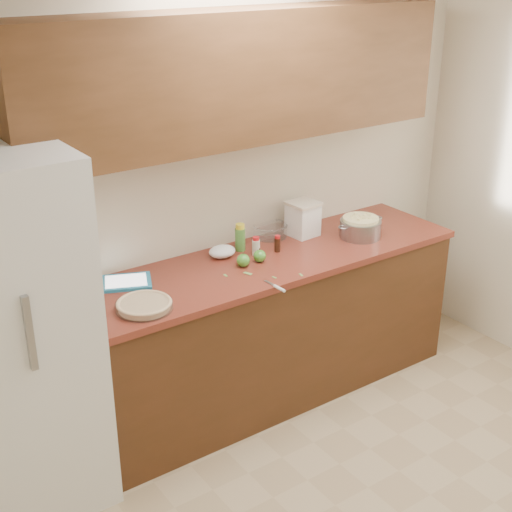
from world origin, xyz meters
TOP-DOWN VIEW (x-y plane):
  - room_shell at (0.00, 0.00)m, footprint 3.60×3.60m
  - counter_run at (0.00, 1.48)m, footprint 2.64×0.68m
  - upper_cabinets at (0.00, 1.63)m, footprint 2.60×0.34m
  - fridge at (-1.44, 1.44)m, footprint 0.70×0.70m
  - pie at (-0.80, 1.31)m, footprint 0.29×0.29m
  - colander at (0.75, 1.41)m, footprint 0.35×0.26m
  - flour_canister at (0.48, 1.65)m, footprint 0.19×0.19m
  - tablet at (-0.74, 1.63)m, footprint 0.33×0.29m
  - paring_knife at (-0.11, 1.11)m, footprint 0.03×0.18m
  - lemon_bottle at (0.02, 1.67)m, footprint 0.06×0.06m
  - cinnamon_shaker at (0.06, 1.55)m, footprint 0.05×0.05m
  - vanilla_bottle at (0.19, 1.52)m, footprint 0.04×0.04m
  - mixing_bowl at (0.29, 1.74)m, footprint 0.22×0.22m
  - paper_towel at (-0.12, 1.64)m, footprint 0.17×0.14m
  - apple_left at (-0.10, 1.46)m, footprint 0.08×0.08m
  - apple_center at (0.02, 1.46)m, footprint 0.07×0.07m
  - peel_a at (-0.04, 1.23)m, footprint 0.02×0.03m
  - peel_b at (0.10, 1.18)m, footprint 0.02×0.04m
  - peel_c at (-0.25, 1.41)m, footprint 0.02×0.03m
  - peel_d at (-0.13, 1.36)m, footprint 0.04×0.05m

SIDE VIEW (x-z plane):
  - counter_run at x=0.00m, z-range 0.00..0.92m
  - fridge at x=-1.44m, z-range 0.00..1.80m
  - peel_a at x=-0.04m, z-range 0.92..0.92m
  - peel_b at x=0.10m, z-range 0.92..0.92m
  - peel_c at x=-0.25m, z-range 0.92..0.92m
  - peel_d at x=-0.13m, z-range 0.92..0.92m
  - paring_knife at x=-0.11m, z-range 0.92..0.94m
  - tablet at x=-0.74m, z-range 0.92..0.94m
  - pie at x=-0.80m, z-range 0.92..0.97m
  - paper_towel at x=-0.12m, z-range 0.92..0.99m
  - apple_center at x=0.02m, z-range 0.91..1.00m
  - apple_left at x=-0.10m, z-range 0.91..1.00m
  - mixing_bowl at x=0.29m, z-range 0.92..1.01m
  - vanilla_bottle at x=0.19m, z-range 0.92..1.02m
  - cinnamon_shaker at x=0.06m, z-range 0.92..1.03m
  - colander at x=0.75m, z-range 0.92..1.05m
  - lemon_bottle at x=0.02m, z-range 0.92..1.08m
  - flour_canister at x=0.48m, z-range 0.92..1.14m
  - room_shell at x=0.00m, z-range -0.50..3.10m
  - upper_cabinets at x=0.00m, z-range 1.60..2.30m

